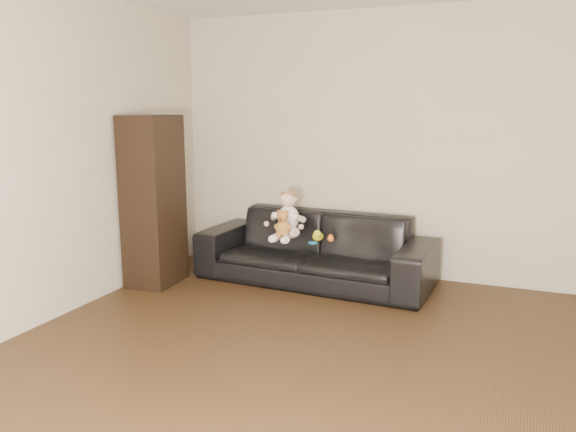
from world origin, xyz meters
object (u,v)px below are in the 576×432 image
at_px(baby, 287,217).
at_px(toy_green, 318,236).
at_px(teddy_bear, 283,224).
at_px(toy_blue_disc, 313,243).
at_px(cabinet, 154,201).
at_px(sofa, 315,248).
at_px(toy_rattle, 331,239).

xyz_separation_m(baby, toy_green, (0.30, 0.02, -0.16)).
relative_size(teddy_bear, toy_green, 1.98).
height_order(teddy_bear, toy_green, teddy_bear).
relative_size(teddy_bear, toy_blue_disc, 2.80).
bearing_deg(cabinet, teddy_bear, 12.29).
bearing_deg(sofa, baby, -149.32).
bearing_deg(sofa, cabinet, -153.11).
xyz_separation_m(teddy_bear, toy_green, (0.29, 0.17, -0.13)).
xyz_separation_m(teddy_bear, toy_rattle, (0.41, 0.18, -0.14)).
distance_m(cabinet, teddy_bear, 1.24).
relative_size(sofa, toy_blue_disc, 25.13).
height_order(baby, toy_rattle, baby).
distance_m(teddy_bear, toy_green, 0.36).
relative_size(teddy_bear, toy_rattle, 3.88).
bearing_deg(toy_rattle, toy_blue_disc, -139.86).
distance_m(sofa, toy_blue_disc, 0.24).
bearing_deg(teddy_bear, toy_green, 19.43).
xyz_separation_m(cabinet, baby, (1.17, 0.49, -0.16)).
bearing_deg(baby, toy_rattle, -2.58).
height_order(toy_green, toy_rattle, toy_green).
bearing_deg(teddy_bear, toy_rattle, 12.49).
bearing_deg(cabinet, toy_green, 15.28).
height_order(baby, toy_green, baby).
distance_m(sofa, teddy_bear, 0.45).
xyz_separation_m(cabinet, teddy_bear, (1.18, 0.34, -0.20)).
bearing_deg(toy_rattle, cabinet, -161.95).
xyz_separation_m(sofa, toy_blue_disc, (0.05, -0.20, 0.11)).
distance_m(baby, teddy_bear, 0.15).
xyz_separation_m(baby, teddy_bear, (0.01, -0.14, -0.03)).
bearing_deg(toy_rattle, toy_green, -175.83).
bearing_deg(baby, toy_green, -2.48).
relative_size(toy_green, toy_rattle, 1.96).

